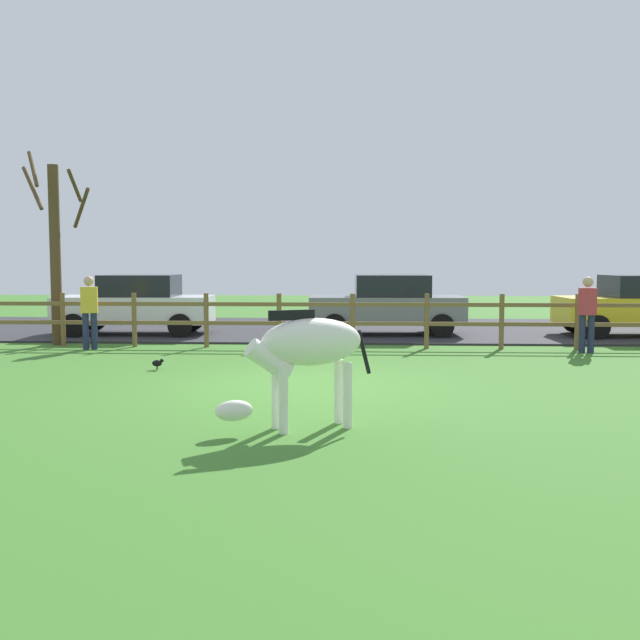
{
  "coord_description": "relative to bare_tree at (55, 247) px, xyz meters",
  "views": [
    {
      "loc": [
        0.78,
        -11.51,
        1.98
      ],
      "look_at": [
        0.15,
        1.28,
        0.94
      ],
      "focal_mm": 41.03,
      "sensor_mm": 36.0,
      "label": 1
    }
  ],
  "objects": [
    {
      "name": "ground_plane",
      "position": [
        6.25,
        -5.33,
        -2.31
      ],
      "size": [
        60.0,
        60.0,
        0.0
      ],
      "primitive_type": "plane",
      "color": "#3D7528"
    },
    {
      "name": "parking_asphalt",
      "position": [
        6.25,
        3.97,
        -2.28
      ],
      "size": [
        28.0,
        7.4,
        0.05
      ],
      "primitive_type": "cube",
      "color": "#2D2D33",
      "rests_on": "ground_plane"
    },
    {
      "name": "paddock_fence",
      "position": [
        6.12,
        -0.33,
        -1.6
      ],
      "size": [
        21.86,
        0.11,
        1.24
      ],
      "color": "brown",
      "rests_on": "ground_plane"
    },
    {
      "name": "bare_tree",
      "position": [
        0.0,
        0.0,
        0.0
      ],
      "size": [
        1.66,
        1.66,
        4.54
      ],
      "color": "#513A23",
      "rests_on": "ground_plane"
    },
    {
      "name": "zebra",
      "position": [
        6.44,
        -8.36,
        -1.38
      ],
      "size": [
        1.82,
        1.03,
        1.41
      ],
      "color": "white",
      "rests_on": "ground_plane"
    },
    {
      "name": "crow_on_grass",
      "position": [
        3.43,
        -3.83,
        -2.18
      ],
      "size": [
        0.21,
        0.1,
        0.2
      ],
      "color": "black",
      "rests_on": "ground_plane"
    },
    {
      "name": "parked_car_yellow",
      "position": [
        14.33,
        2.27,
        -1.46
      ],
      "size": [
        4.07,
        2.01,
        1.56
      ],
      "color": "yellow",
      "rests_on": "parking_asphalt"
    },
    {
      "name": "parked_car_white",
      "position": [
        1.25,
        2.11,
        -1.46
      ],
      "size": [
        4.06,
        2.01,
        1.56
      ],
      "color": "white",
      "rests_on": "parking_asphalt"
    },
    {
      "name": "parked_car_grey",
      "position": [
        7.86,
        2.36,
        -1.46
      ],
      "size": [
        4.05,
        1.98,
        1.56
      ],
      "color": "slate",
      "rests_on": "parking_asphalt"
    },
    {
      "name": "visitor_left_of_tree",
      "position": [
        12.0,
        -0.94,
        -1.4
      ],
      "size": [
        0.39,
        0.28,
        1.64
      ],
      "color": "#232847",
      "rests_on": "ground_plane"
    },
    {
      "name": "visitor_right_of_tree",
      "position": [
        1.1,
        -0.87,
        -1.4
      ],
      "size": [
        0.41,
        0.31,
        1.64
      ],
      "color": "#232847",
      "rests_on": "ground_plane"
    }
  ]
}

